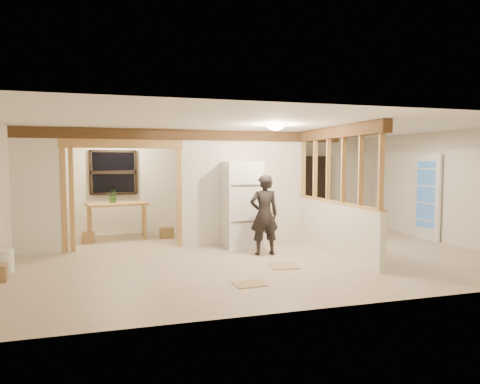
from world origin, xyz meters
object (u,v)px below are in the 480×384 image
object	(u,v)px
refrigerator	(242,204)
bookshelf	(312,191)
work_table	(117,221)
shop_vac	(35,232)
woman	(264,215)

from	to	relation	value
refrigerator	bookshelf	size ratio (longest dim) A/B	0.92
work_table	shop_vac	size ratio (longest dim) A/B	1.99
woman	shop_vac	world-z (taller)	woman
shop_vac	bookshelf	size ratio (longest dim) A/B	0.34
refrigerator	work_table	distance (m)	3.10
refrigerator	bookshelf	distance (m)	3.53
bookshelf	shop_vac	bearing A→B (deg)	-169.84
work_table	shop_vac	xyz separation A→B (m)	(-1.66, -0.68, -0.09)
work_table	bookshelf	bearing A→B (deg)	-5.93
woman	bookshelf	bearing A→B (deg)	-126.42
woman	shop_vac	xyz separation A→B (m)	(-4.42, 1.89, -0.44)
woman	bookshelf	distance (m)	4.04
refrigerator	shop_vac	distance (m)	4.38
work_table	bookshelf	size ratio (longest dim) A/B	0.68
woman	work_table	world-z (taller)	woman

